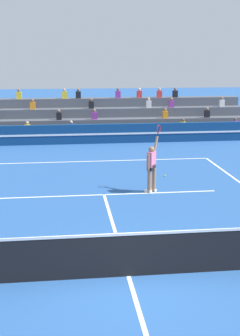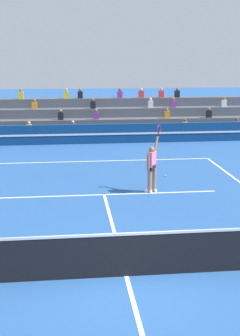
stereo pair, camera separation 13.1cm
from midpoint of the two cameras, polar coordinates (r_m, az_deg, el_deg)
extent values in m
plane|color=#285699|center=(11.00, 0.69, -13.05)|extent=(120.00, 120.00, 0.00)
cube|color=white|center=(22.23, -3.36, 0.84)|extent=(11.00, 0.10, 0.01)
cube|color=white|center=(16.95, -2.18, -3.27)|extent=(8.25, 0.10, 0.01)
cube|color=white|center=(11.00, 0.69, -13.03)|extent=(0.10, 12.85, 0.01)
cube|color=black|center=(10.79, 0.70, -10.68)|extent=(11.90, 0.02, 1.00)
cube|color=white|center=(10.58, 0.70, -8.06)|extent=(11.90, 0.04, 0.06)
cube|color=navy|center=(26.58, -4.00, 4.16)|extent=(18.00, 0.24, 1.10)
cube|color=white|center=(26.45, -3.99, 4.11)|extent=(18.00, 0.02, 0.10)
cube|color=#4C515B|center=(27.88, -4.13, 4.03)|extent=(20.22, 0.95, 0.55)
cube|color=yellow|center=(27.69, -11.35, 4.77)|extent=(0.32, 0.22, 0.44)
sphere|color=beige|center=(27.64, -11.38, 5.42)|extent=(0.18, 0.18, 0.18)
cube|color=yellow|center=(28.50, 7.57, 5.17)|extent=(0.32, 0.22, 0.44)
sphere|color=brown|center=(28.45, 7.59, 5.80)|extent=(0.18, 0.18, 0.18)
cube|color=#2D4CA5|center=(27.61, -6.09, 4.93)|extent=(0.32, 0.22, 0.44)
sphere|color=beige|center=(27.56, -6.11, 5.59)|extent=(0.18, 0.18, 0.18)
cube|color=purple|center=(29.47, 13.70, 5.18)|extent=(0.32, 0.22, 0.44)
sphere|color=brown|center=(29.42, 13.73, 5.79)|extent=(0.18, 0.18, 0.18)
cube|color=#4C515B|center=(28.78, -4.24, 4.89)|extent=(20.22, 0.95, 1.10)
cube|color=black|center=(29.81, 10.44, 6.50)|extent=(0.32, 0.22, 0.44)
sphere|color=#9E7051|center=(29.77, 10.46, 7.11)|extent=(0.18, 0.18, 0.18)
cube|color=black|center=(28.47, -7.58, 6.28)|extent=(0.32, 0.22, 0.44)
sphere|color=#9E7051|center=(28.43, -7.60, 6.92)|extent=(0.18, 0.18, 0.18)
cube|color=orange|center=(29.13, 5.40, 6.50)|extent=(0.32, 0.22, 0.44)
sphere|color=#9E7051|center=(29.09, 5.41, 7.13)|extent=(0.18, 0.18, 0.18)
cube|color=purple|center=(28.52, -3.28, 6.39)|extent=(0.32, 0.22, 0.44)
sphere|color=#9E7051|center=(28.49, -3.29, 7.03)|extent=(0.18, 0.18, 0.18)
cube|color=#4C515B|center=(29.67, -4.34, 5.69)|extent=(20.22, 0.95, 1.65)
cube|color=orange|center=(29.41, -10.72, 7.47)|extent=(0.32, 0.22, 0.44)
sphere|color=brown|center=(29.38, -10.75, 8.09)|extent=(0.18, 0.18, 0.18)
cube|color=black|center=(29.40, -3.66, 7.68)|extent=(0.32, 0.22, 0.44)
sphere|color=brown|center=(29.36, -3.67, 8.30)|extent=(0.18, 0.18, 0.18)
cube|color=silver|center=(31.03, 12.19, 7.72)|extent=(0.32, 0.22, 0.44)
sphere|color=brown|center=(31.00, 12.22, 8.31)|extent=(0.18, 0.18, 0.18)
cube|color=purple|center=(30.12, 6.15, 7.77)|extent=(0.32, 0.22, 0.44)
sphere|color=#9E7051|center=(30.08, 6.17, 8.38)|extent=(0.18, 0.18, 0.18)
cube|color=silver|center=(29.82, 3.39, 7.77)|extent=(0.32, 0.22, 0.44)
sphere|color=beige|center=(29.79, 3.40, 8.38)|extent=(0.18, 0.18, 0.18)
cube|color=#4C515B|center=(30.58, -4.43, 6.45)|extent=(20.22, 0.95, 2.20)
cube|color=black|center=(31.09, 6.61, 8.96)|extent=(0.32, 0.22, 0.44)
sphere|color=brown|center=(31.07, 6.63, 9.55)|extent=(0.18, 0.18, 0.18)
cube|color=black|center=(30.26, -5.23, 8.87)|extent=(0.32, 0.22, 0.44)
sphere|color=brown|center=(30.23, -5.25, 9.47)|extent=(0.18, 0.18, 0.18)
cube|color=red|center=(30.86, 4.70, 8.97)|extent=(0.32, 0.22, 0.44)
sphere|color=tan|center=(30.84, 4.71, 9.57)|extent=(0.18, 0.18, 0.18)
cube|color=purple|center=(30.44, -0.38, 8.95)|extent=(0.32, 0.22, 0.44)
sphere|color=brown|center=(30.41, -0.38, 9.55)|extent=(0.18, 0.18, 0.18)
cube|color=yellow|center=(30.24, -6.90, 8.82)|extent=(0.32, 0.22, 0.44)
sphere|color=tan|center=(30.22, -6.92, 9.43)|extent=(0.18, 0.18, 0.18)
cube|color=yellow|center=(30.37, -12.34, 8.63)|extent=(0.32, 0.22, 0.44)
sphere|color=brown|center=(30.35, -12.37, 9.23)|extent=(0.18, 0.18, 0.18)
cube|color=red|center=(30.63, 2.24, 8.97)|extent=(0.32, 0.22, 0.44)
sphere|color=beige|center=(30.60, 2.25, 9.57)|extent=(0.18, 0.18, 0.18)
cylinder|color=#9E7051|center=(17.11, 3.37, -1.56)|extent=(0.14, 0.14, 0.90)
cylinder|color=#9E7051|center=(17.26, 3.95, -1.43)|extent=(0.14, 0.14, 0.90)
cube|color=black|center=(17.07, 3.61, 0.09)|extent=(0.35, 0.38, 0.20)
cube|color=pink|center=(17.00, 3.62, 1.07)|extent=(0.38, 0.41, 0.56)
sphere|color=#9E7051|center=(16.92, 3.64, 2.26)|extent=(0.22, 0.22, 0.22)
cube|color=white|center=(17.24, 3.23, -2.84)|extent=(0.28, 0.25, 0.09)
cube|color=white|center=(17.39, 3.81, -2.70)|extent=(0.28, 0.25, 0.09)
cylinder|color=#9E7051|center=(16.80, 3.24, 0.72)|extent=(0.09, 0.09, 0.56)
cylinder|color=#9E7051|center=(17.19, 4.16, 2.90)|extent=(0.26, 0.30, 0.59)
cylinder|color=black|center=(17.25, 4.41, 4.19)|extent=(0.09, 0.11, 0.22)
torus|color=#B21E1E|center=(17.28, 4.52, 4.77)|extent=(0.27, 0.33, 0.40)
sphere|color=#C6DB33|center=(19.52, 5.30, -0.94)|extent=(0.07, 0.07, 0.07)
camera|label=1|loc=(0.07, -90.23, -0.06)|focal=50.00mm
camera|label=2|loc=(0.07, 89.77, 0.06)|focal=50.00mm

